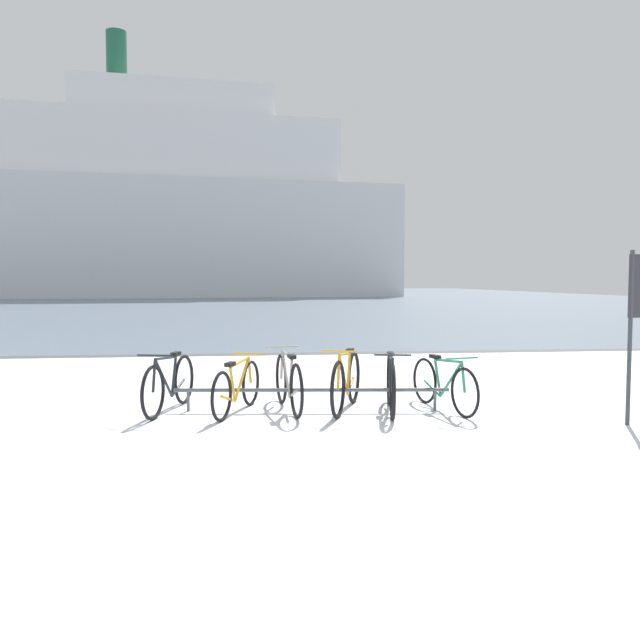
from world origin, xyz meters
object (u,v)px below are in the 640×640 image
object	(u,v)px
bicycle_1	(237,387)
bicycle_2	(288,383)
bicycle_0	(169,384)
bicycle_5	(444,384)
bicycle_3	(346,382)
bicycle_4	(391,384)
ferry_ship	(182,211)

from	to	relation	value
bicycle_1	bicycle_2	bearing A→B (deg)	6.87
bicycle_0	bicycle_5	world-z (taller)	bicycle_0
bicycle_2	bicycle_3	bearing A→B (deg)	-5.08
bicycle_2	bicycle_4	bearing A→B (deg)	-10.42
bicycle_0	bicycle_1	distance (m)	0.91
bicycle_4	ferry_ship	world-z (taller)	ferry_ship
bicycle_0	bicycle_3	distance (m)	2.33
bicycle_1	ferry_ship	bearing A→B (deg)	96.40
bicycle_1	bicycle_3	xyz separation A→B (m)	(1.44, 0.01, 0.05)
bicycle_2	bicycle_3	size ratio (longest dim) A/B	1.04
bicycle_0	ferry_ship	xyz separation A→B (m)	(-5.67, 58.27, 8.34)
bicycle_3	bicycle_5	world-z (taller)	bicycle_3
bicycle_0	ferry_ship	size ratio (longest dim) A/B	0.04
bicycle_0	ferry_ship	world-z (taller)	ferry_ship
bicycle_1	bicycle_4	xyz separation A→B (m)	(2.00, -0.16, 0.03)
bicycle_4	bicycle_2	bearing A→B (deg)	169.58
bicycle_3	ferry_ship	size ratio (longest dim) A/B	0.04
bicycle_2	ferry_ship	xyz separation A→B (m)	(-7.23, 58.37, 8.33)
bicycle_1	bicycle_3	bearing A→B (deg)	0.52
bicycle_4	bicycle_5	bearing A→B (deg)	2.45
bicycle_4	ferry_ship	size ratio (longest dim) A/B	0.04
bicycle_0	bicycle_2	world-z (taller)	bicycle_2
bicycle_2	bicycle_5	bearing A→B (deg)	-5.95
bicycle_2	bicycle_0	bearing A→B (deg)	176.17
bicycle_4	bicycle_0	bearing A→B (deg)	173.12
bicycle_2	bicycle_1	bearing A→B (deg)	-173.13
bicycle_2	ferry_ship	size ratio (longest dim) A/B	0.04
bicycle_0	bicycle_3	bearing A→B (deg)	-4.24
bicycle_3	bicycle_2	bearing A→B (deg)	174.92
bicycle_0	bicycle_5	xyz separation A→B (m)	(3.61, -0.32, -0.02)
bicycle_4	bicycle_5	xyz separation A→B (m)	(0.72, 0.03, -0.02)
bicycle_2	bicycle_3	world-z (taller)	bicycle_3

